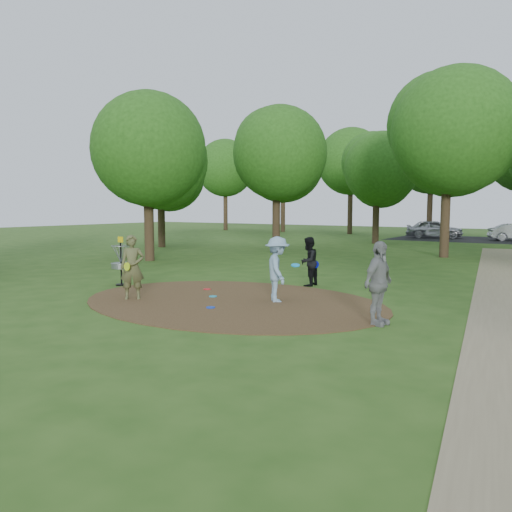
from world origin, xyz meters
The scene contains 13 objects.
ground centered at (0.00, 0.00, 0.00)m, with size 100.00×100.00×0.00m, color #2D5119.
dirt_clearing centered at (0.00, 0.00, 0.01)m, with size 8.40×8.40×0.02m, color #47301C.
parking_lot centered at (2.00, 30.00, 0.00)m, with size 14.00×8.00×0.01m, color black.
player_observer_with_disc centered at (-2.37, -1.20, 0.87)m, with size 0.75×0.73×1.74m.
player_throwing_with_disc centered at (1.04, 0.62, 0.86)m, with size 1.28×1.25×1.71m.
player_walking_with_disc centered at (0.51, 3.42, 0.77)m, with size 0.66×0.76×1.54m.
player_waiting_with_disc centered at (4.11, -0.41, 0.88)m, with size 0.57×1.09×1.77m.
disc_ground_cyan centered at (-0.76, 0.21, 0.03)m, with size 0.22×0.22×0.02m, color #189FC5.
disc_ground_blue centered at (0.12, -1.01, 0.03)m, with size 0.22×0.22×0.02m, color #0B32C8.
disc_ground_red centered at (-1.66, 1.06, 0.03)m, with size 0.22×0.22×0.02m, color red.
car_left centered at (-2.12, 30.08, 0.73)m, with size 1.72×4.27×1.45m, color #A0A1A8.
disc_golf_basket centered at (-4.50, 0.30, 0.87)m, with size 0.63×0.63×1.54m.
tree_ring centered at (1.11, 9.61, 5.17)m, with size 36.96×45.46×9.18m.
Camera 1 is at (7.61, -10.43, 2.48)m, focal length 35.00 mm.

